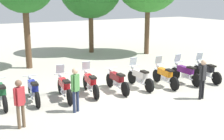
{
  "coord_description": "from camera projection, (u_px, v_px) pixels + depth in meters",
  "views": [
    {
      "loc": [
        -6.51,
        -10.99,
        4.16
      ],
      "look_at": [
        0.0,
        0.5,
        0.9
      ],
      "focal_mm": 47.01,
      "sensor_mm": 36.0,
      "label": 1
    }
  ],
  "objects": [
    {
      "name": "motorcycle_8",
      "position": [
        206.0,
        71.0,
        15.05
      ],
      "size": [
        0.69,
        2.18,
        1.37
      ],
      "rotation": [
        0.0,
        0.0,
        1.42
      ],
      "color": "black",
      "rests_on": "ground_plane"
    },
    {
      "name": "motorcycle_0",
      "position": [
        1.0,
        93.0,
        11.56
      ],
      "size": [
        0.62,
        2.19,
        0.99
      ],
      "rotation": [
        0.0,
        0.0,
        1.57
      ],
      "color": "black",
      "rests_on": "ground_plane"
    },
    {
      "name": "person_1",
      "position": [
        75.0,
        87.0,
        10.75
      ],
      "size": [
        0.4,
        0.28,
        1.69
      ],
      "rotation": [
        0.0,
        0.0,
        5.06
      ],
      "color": "#232D4C",
      "rests_on": "ground_plane"
    },
    {
      "name": "motorcycle_7",
      "position": [
        185.0,
        73.0,
        14.64
      ],
      "size": [
        0.62,
        2.19,
        1.37
      ],
      "rotation": [
        0.0,
        0.0,
        1.56
      ],
      "color": "black",
      "rests_on": "ground_plane"
    },
    {
      "name": "motorcycle_1",
      "position": [
        33.0,
        90.0,
        11.98
      ],
      "size": [
        0.62,
        2.19,
        0.99
      ],
      "rotation": [
        0.0,
        0.0,
        1.5
      ],
      "color": "black",
      "rests_on": "ground_plane"
    },
    {
      "name": "motorcycle_4",
      "position": [
        117.0,
        81.0,
        13.32
      ],
      "size": [
        0.62,
        2.19,
        0.99
      ],
      "rotation": [
        0.0,
        0.0,
        1.51
      ],
      "color": "black",
      "rests_on": "ground_plane"
    },
    {
      "name": "motorcycle_6",
      "position": [
        165.0,
        75.0,
        14.15
      ],
      "size": [
        0.65,
        2.19,
        1.37
      ],
      "rotation": [
        0.0,
        0.0,
        1.46
      ],
      "color": "black",
      "rests_on": "ground_plane"
    },
    {
      "name": "ground_plane",
      "position": [
        117.0,
        91.0,
        13.39
      ],
      "size": [
        80.0,
        80.0,
        0.0
      ],
      "primitive_type": "plane",
      "color": "#ADA899"
    },
    {
      "name": "motorcycle_3",
      "position": [
        90.0,
        83.0,
        12.94
      ],
      "size": [
        0.69,
        2.18,
        1.37
      ],
      "rotation": [
        0.0,
        0.0,
        1.42
      ],
      "color": "black",
      "rests_on": "ground_plane"
    },
    {
      "name": "person_2",
      "position": [
        203.0,
        76.0,
        12.15
      ],
      "size": [
        0.41,
        0.25,
        1.69
      ],
      "rotation": [
        0.0,
        0.0,
        1.7
      ],
      "color": "black",
      "rests_on": "ground_plane"
    },
    {
      "name": "motorcycle_2",
      "position": [
        64.0,
        87.0,
        12.31
      ],
      "size": [
        0.64,
        2.19,
        1.37
      ],
      "rotation": [
        0.0,
        0.0,
        1.46
      ],
      "color": "black",
      "rests_on": "ground_plane"
    },
    {
      "name": "person_0",
      "position": [
        20.0,
        100.0,
        9.42
      ],
      "size": [
        0.41,
        0.27,
        1.63
      ],
      "rotation": [
        0.0,
        0.0,
        1.86
      ],
      "color": "brown",
      "rests_on": "ground_plane"
    },
    {
      "name": "motorcycle_5",
      "position": [
        140.0,
        77.0,
        13.86
      ],
      "size": [
        0.62,
        2.19,
        1.37
      ],
      "rotation": [
        0.0,
        0.0,
        1.52
      ],
      "color": "black",
      "rests_on": "ground_plane"
    }
  ]
}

